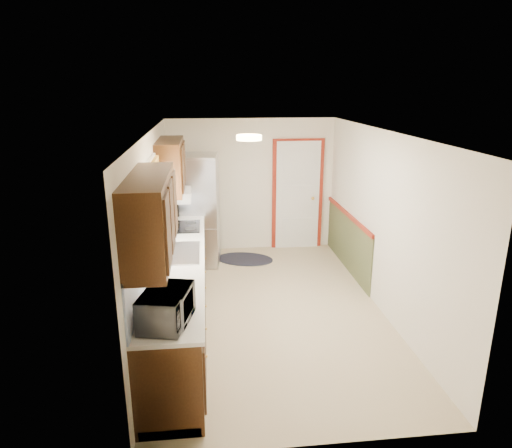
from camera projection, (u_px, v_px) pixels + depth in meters
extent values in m
cube|color=tan|center=(270.00, 309.00, 6.27)|extent=(3.20, 5.20, 0.12)
cube|color=white|center=(272.00, 132.00, 5.57)|extent=(3.20, 5.20, 0.12)
cube|color=#EEE5CF|center=(251.00, 185.00, 8.30)|extent=(3.20, 0.10, 2.40)
cube|color=#EEE5CF|center=(317.00, 320.00, 3.55)|extent=(3.20, 0.10, 2.40)
cube|color=#EEE5CF|center=(154.00, 230.00, 5.76)|extent=(0.10, 5.20, 2.40)
cube|color=#EEE5CF|center=(382.00, 222.00, 6.08)|extent=(0.10, 5.20, 2.40)
cube|color=#351C0C|center=(179.00, 293.00, 5.73)|extent=(0.60, 4.00, 0.90)
cube|color=white|center=(179.00, 258.00, 5.59)|extent=(0.63, 4.00, 0.04)
cube|color=#5E8FE5|center=(152.00, 236.00, 5.47)|extent=(0.02, 4.00, 0.55)
cube|color=#351C0C|center=(151.00, 216.00, 4.08)|extent=(0.35, 1.40, 0.75)
cube|color=#351C0C|center=(171.00, 166.00, 6.64)|extent=(0.35, 1.20, 0.75)
cube|color=white|center=(151.00, 201.00, 5.45)|extent=(0.02, 1.00, 0.90)
cube|color=orange|center=(153.00, 172.00, 5.35)|extent=(0.05, 1.12, 0.24)
cube|color=#B7B7BC|center=(179.00, 253.00, 5.68)|extent=(0.52, 0.82, 0.02)
cube|color=white|center=(176.00, 195.00, 6.83)|extent=(0.45, 0.60, 0.15)
cube|color=maroon|center=(297.00, 195.00, 8.42)|extent=(0.94, 0.05, 2.08)
cube|color=white|center=(298.00, 196.00, 8.39)|extent=(0.80, 0.04, 2.00)
cube|color=#444A2A|center=(347.00, 242.00, 7.58)|extent=(0.02, 2.30, 0.90)
cube|color=maroon|center=(348.00, 215.00, 7.44)|extent=(0.04, 2.30, 0.06)
cylinder|color=#FFD88C|center=(249.00, 138.00, 5.36)|extent=(0.30, 0.30, 0.06)
imported|color=white|center=(166.00, 304.00, 3.96)|extent=(0.43, 0.61, 0.38)
cube|color=#B7B7BC|center=(195.00, 210.00, 7.68)|extent=(0.85, 0.80, 1.87)
cylinder|color=black|center=(179.00, 223.00, 7.30)|extent=(0.02, 0.02, 1.31)
ellipsoid|color=black|center=(245.00, 259.00, 8.06)|extent=(1.15, 0.92, 0.01)
cube|color=black|center=(182.00, 227.00, 6.72)|extent=(0.51, 0.62, 0.02)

